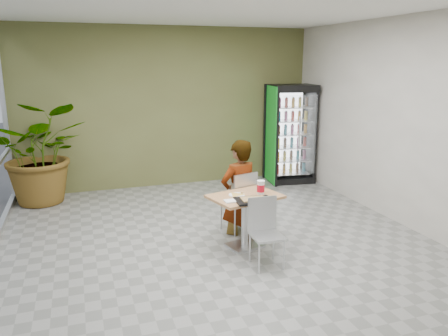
% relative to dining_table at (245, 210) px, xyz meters
% --- Properties ---
extents(ground, '(7.00, 7.00, 0.00)m').
position_rel_dining_table_xyz_m(ground, '(-0.32, -0.03, -0.53)').
color(ground, gray).
rests_on(ground, ground).
extents(room_envelope, '(6.00, 7.00, 3.20)m').
position_rel_dining_table_xyz_m(room_envelope, '(-0.32, -0.03, 1.07)').
color(room_envelope, beige).
rests_on(room_envelope, ground).
extents(dining_table, '(1.06, 0.86, 0.75)m').
position_rel_dining_table_xyz_m(dining_table, '(0.00, 0.00, 0.00)').
color(dining_table, tan).
rests_on(dining_table, ground).
extents(chair_far, '(0.51, 0.52, 0.94)m').
position_rel_dining_table_xyz_m(chair_far, '(0.14, 0.51, 0.01)').
color(chair_far, silver).
rests_on(chair_far, ground).
extents(chair_near, '(0.40, 0.40, 0.86)m').
position_rel_dining_table_xyz_m(chair_near, '(0.05, -0.55, -0.03)').
color(chair_near, silver).
rests_on(chair_near, ground).
extents(seated_woman, '(0.72, 0.57, 1.72)m').
position_rel_dining_table_xyz_m(seated_woman, '(0.12, 0.55, 0.02)').
color(seated_woman, black).
rests_on(seated_woman, ground).
extents(pizza_plate, '(0.30, 0.23, 0.03)m').
position_rel_dining_table_xyz_m(pizza_plate, '(-0.11, 0.03, 0.23)').
color(pizza_plate, white).
rests_on(pizza_plate, dining_table).
extents(soda_cup, '(0.11, 0.11, 0.19)m').
position_rel_dining_table_xyz_m(soda_cup, '(0.22, -0.01, 0.31)').
color(soda_cup, white).
rests_on(soda_cup, dining_table).
extents(napkin_stack, '(0.14, 0.14, 0.02)m').
position_rel_dining_table_xyz_m(napkin_stack, '(-0.29, -0.20, 0.22)').
color(napkin_stack, white).
rests_on(napkin_stack, dining_table).
extents(cafeteria_tray, '(0.50, 0.39, 0.03)m').
position_rel_dining_table_xyz_m(cafeteria_tray, '(0.01, -0.28, 0.23)').
color(cafeteria_tray, black).
rests_on(cafeteria_tray, dining_table).
extents(beverage_fridge, '(1.02, 0.83, 2.05)m').
position_rel_dining_table_xyz_m(beverage_fridge, '(2.17, 2.93, 0.49)').
color(beverage_fridge, black).
rests_on(beverage_fridge, ground).
extents(potted_plant, '(1.84, 1.64, 1.86)m').
position_rel_dining_table_xyz_m(potted_plant, '(-2.73, 3.03, 0.39)').
color(potted_plant, '#27612B').
rests_on(potted_plant, ground).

